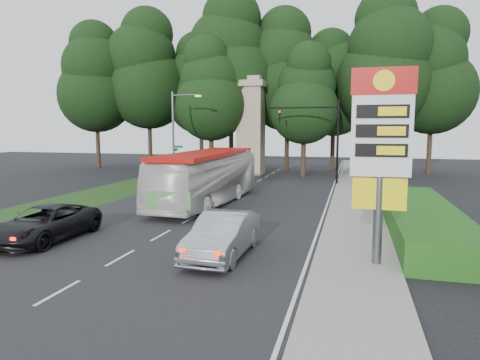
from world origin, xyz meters
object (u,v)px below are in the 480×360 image
(gas_station_pylon, at_px, (381,140))
(traffic_signal_mast, at_px, (322,130))
(transit_bus, at_px, (207,178))
(suv_charcoal, at_px, (45,223))
(streetlight_signs, at_px, (175,133))
(sedan_silver, at_px, (223,235))
(monument, at_px, (251,126))

(gas_station_pylon, relative_size, traffic_signal_mast, 0.95)
(gas_station_pylon, relative_size, transit_bus, 0.57)
(suv_charcoal, bearing_deg, gas_station_pylon, 0.02)
(traffic_signal_mast, bearing_deg, streetlight_signs, -171.08)
(gas_station_pylon, distance_m, streetlight_signs, 25.74)
(gas_station_pylon, distance_m, suv_charcoal, 14.18)
(transit_bus, xyz_separation_m, sedan_silver, (4.29, -10.48, -0.85))
(transit_bus, bearing_deg, traffic_signal_mast, 65.36)
(gas_station_pylon, relative_size, monument, 0.68)
(traffic_signal_mast, relative_size, monument, 0.72)
(gas_station_pylon, xyz_separation_m, suv_charcoal, (-13.69, 0.00, -3.70))
(gas_station_pylon, bearing_deg, transit_bus, 133.93)
(suv_charcoal, bearing_deg, transit_bus, 69.58)
(sedan_silver, bearing_deg, transit_bus, 113.51)
(streetlight_signs, bearing_deg, transit_bus, -57.11)
(transit_bus, height_order, suv_charcoal, transit_bus)
(sedan_silver, relative_size, suv_charcoal, 0.92)
(gas_station_pylon, distance_m, transit_bus, 14.50)
(sedan_silver, bearing_deg, traffic_signal_mast, 85.94)
(streetlight_signs, relative_size, transit_bus, 0.66)
(gas_station_pylon, bearing_deg, streetlight_signs, 128.96)
(monument, bearing_deg, gas_station_pylon, -68.20)
(suv_charcoal, bearing_deg, streetlight_signs, 97.14)
(streetlight_signs, relative_size, monument, 0.80)
(streetlight_signs, height_order, transit_bus, streetlight_signs)
(sedan_silver, bearing_deg, streetlight_signs, 118.89)
(monument, bearing_deg, sedan_silver, -78.74)
(transit_bus, bearing_deg, sedan_silver, -63.99)
(traffic_signal_mast, xyz_separation_m, suv_charcoal, (-10.17, -22.00, -3.92))
(sedan_silver, bearing_deg, suv_charcoal, 179.57)
(monument, bearing_deg, suv_charcoal, -95.08)
(sedan_silver, height_order, suv_charcoal, sedan_silver)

